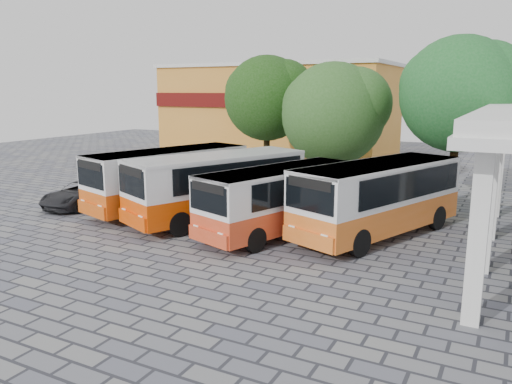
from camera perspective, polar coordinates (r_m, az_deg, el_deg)
The scene contains 10 objects.
ground at distance 19.06m, azimuth -0.40°, elevation -6.93°, with size 90.00×90.00×0.00m, color #585966.
shophouse_block at distance 46.29m, azimuth 2.71°, elevation 9.24°, with size 20.40×10.40×8.30m.
bus_far_left at distance 25.77m, azimuth -9.92°, elevation 1.88°, with size 4.99×9.08×3.08m.
bus_centre_left at distance 23.30m, azimuth -4.36°, elevation 1.04°, with size 5.87×9.27×3.12m.
bus_centre_right at distance 21.13m, azimuth 2.89°, elevation -0.48°, with size 4.77×8.39×2.84m.
bus_far_right at distance 21.36m, azimuth 13.87°, elevation -0.25°, with size 5.51×9.21×3.11m.
tree_left at distance 34.64m, azimuth 1.39°, elevation 10.97°, with size 6.08×5.79×8.39m.
tree_middle at distance 31.36m, azimuth 8.98°, elevation 9.16°, with size 6.66×6.35×7.77m.
tree_right at distance 29.07m, azimuth 22.36°, elevation 10.71°, with size 6.47×6.16×8.92m.
parked_car at distance 27.92m, azimuth -19.27°, elevation -0.22°, with size 2.18×4.73×1.31m, color black.
Camera 1 is at (8.49, -15.95, 6.06)m, focal length 35.00 mm.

